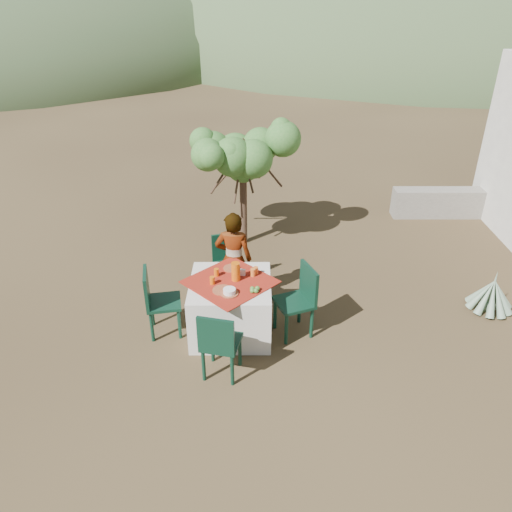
# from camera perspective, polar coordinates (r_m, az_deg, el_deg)

# --- Properties ---
(ground) EXTENTS (160.00, 160.00, 0.00)m
(ground) POSITION_cam_1_polar(r_m,az_deg,el_deg) (6.91, 3.10, -7.19)
(ground) COLOR #332617
(ground) RESTS_ON ground
(table) EXTENTS (1.30, 1.30, 0.76)m
(table) POSITION_cam_1_polar(r_m,az_deg,el_deg) (6.48, -2.89, -5.79)
(table) COLOR silver
(table) RESTS_ON ground
(chair_far) EXTENTS (0.50, 0.50, 0.87)m
(chair_far) POSITION_cam_1_polar(r_m,az_deg,el_deg) (7.30, -3.30, -0.51)
(chair_far) COLOR black
(chair_far) RESTS_ON ground
(chair_near) EXTENTS (0.50, 0.50, 0.91)m
(chair_near) POSITION_cam_1_polar(r_m,az_deg,el_deg) (5.71, -4.23, -9.84)
(chair_near) COLOR black
(chair_near) RESTS_ON ground
(chair_left) EXTENTS (0.50, 0.50, 0.93)m
(chair_left) POSITION_cam_1_polar(r_m,az_deg,el_deg) (6.49, -11.24, -4.88)
(chair_left) COLOR black
(chair_left) RESTS_ON ground
(chair_right) EXTENTS (0.57, 0.57, 0.96)m
(chair_right) POSITION_cam_1_polar(r_m,az_deg,el_deg) (6.40, 5.03, -4.74)
(chair_right) COLOR black
(chair_right) RESTS_ON ground
(person) EXTENTS (0.55, 0.40, 1.40)m
(person) POSITION_cam_1_polar(r_m,az_deg,el_deg) (6.87, -2.57, -0.40)
(person) COLOR #8C6651
(person) RESTS_ON ground
(shrub_tree) EXTENTS (1.61, 1.58, 1.89)m
(shrub_tree) POSITION_cam_1_polar(r_m,az_deg,el_deg) (8.31, -1.09, 10.99)
(shrub_tree) COLOR #473323
(shrub_tree) RESTS_ON ground
(agave) EXTENTS (0.65, 0.62, 0.68)m
(agave) POSITION_cam_1_polar(r_m,az_deg,el_deg) (7.70, 25.30, -4.06)
(agave) COLOR gray
(agave) RESTS_ON ground
(stone_wall) EXTENTS (2.60, 0.35, 0.55)m
(stone_wall) POSITION_cam_1_polar(r_m,az_deg,el_deg) (10.51, 22.28, 5.65)
(stone_wall) COLOR gray
(stone_wall) RESTS_ON ground
(hill_near_right) EXTENTS (48.00, 48.00, 20.00)m
(hill_near_right) POSITION_cam_1_polar(r_m,az_deg,el_deg) (43.55, 17.86, 22.55)
(hill_near_right) COLOR #3B4F2C
(hill_near_right) RESTS_ON ground
(hill_far_center) EXTENTS (60.00, 60.00, 24.00)m
(hill_far_center) POSITION_cam_1_polar(r_m,az_deg,el_deg) (57.81, -4.04, 25.07)
(hill_far_center) COLOR slate
(hill_far_center) RESTS_ON ground
(plate_far) EXTENTS (0.22, 0.22, 0.01)m
(plate_far) POSITION_cam_1_polar(r_m,az_deg,el_deg) (6.54, -2.81, -1.40)
(plate_far) COLOR brown
(plate_far) RESTS_ON table
(plate_near) EXTENTS (0.25, 0.25, 0.01)m
(plate_near) POSITION_cam_1_polar(r_m,az_deg,el_deg) (6.10, -3.86, -3.91)
(plate_near) COLOR brown
(plate_near) RESTS_ON table
(glass_far) EXTENTS (0.06, 0.06, 0.10)m
(glass_far) POSITION_cam_1_polar(r_m,az_deg,el_deg) (6.37, -4.55, -1.88)
(glass_far) COLOR #D55B0D
(glass_far) RESTS_ON table
(glass_near) EXTENTS (0.06, 0.06, 0.10)m
(glass_near) POSITION_cam_1_polar(r_m,az_deg,el_deg) (6.21, -5.02, -2.80)
(glass_near) COLOR #D55B0D
(glass_near) RESTS_ON table
(juice_pitcher) EXTENTS (0.11, 0.11, 0.24)m
(juice_pitcher) POSITION_cam_1_polar(r_m,az_deg,el_deg) (6.24, -2.33, -1.78)
(juice_pitcher) COLOR #D55B0D
(juice_pitcher) RESTS_ON table
(bowl_plate) EXTENTS (0.22, 0.22, 0.01)m
(bowl_plate) POSITION_cam_1_polar(r_m,az_deg,el_deg) (6.04, -3.05, -4.29)
(bowl_plate) COLOR brown
(bowl_plate) RESTS_ON table
(white_bowl) EXTENTS (0.15, 0.15, 0.06)m
(white_bowl) POSITION_cam_1_polar(r_m,az_deg,el_deg) (6.02, -3.06, -4.02)
(white_bowl) COLOR white
(white_bowl) RESTS_ON bowl_plate
(jar_left) EXTENTS (0.07, 0.07, 0.10)m
(jar_left) POSITION_cam_1_polar(r_m,az_deg,el_deg) (6.35, -0.34, -1.88)
(jar_left) COLOR orange
(jar_left) RESTS_ON table
(jar_right) EXTENTS (0.06, 0.06, 0.10)m
(jar_right) POSITION_cam_1_polar(r_m,az_deg,el_deg) (6.40, -0.02, -1.65)
(jar_right) COLOR orange
(jar_right) RESTS_ON table
(napkin_holder) EXTENTS (0.07, 0.05, 0.08)m
(napkin_holder) POSITION_cam_1_polar(r_m,az_deg,el_deg) (6.38, -1.51, -1.88)
(napkin_holder) COLOR white
(napkin_holder) RESTS_ON table
(fruit_cluster) EXTENTS (0.12, 0.11, 0.06)m
(fruit_cluster) POSITION_cam_1_polar(r_m,az_deg,el_deg) (6.05, -0.17, -3.86)
(fruit_cluster) COLOR #497D2D
(fruit_cluster) RESTS_ON table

